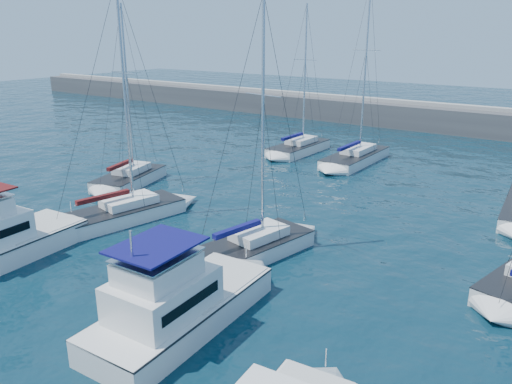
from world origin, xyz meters
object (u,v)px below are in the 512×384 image
Objects in this scene: sailboat_mid_b at (124,212)px; sailboat_mid_c at (254,247)px; sailboat_mid_a at (130,178)px; sailboat_back_b at (356,157)px; motor_yacht_stbd_inner at (175,305)px; sailboat_back_a at (299,148)px.

sailboat_mid_b is 1.08× the size of sailboat_mid_c.
sailboat_mid_a is 21.45m from sailboat_back_b.
motor_yacht_stbd_inner is 0.60× the size of sailboat_mid_b.
sailboat_back_b reaches higher than sailboat_back_a.
sailboat_mid_a is (-18.12, 13.24, -0.60)m from motor_yacht_stbd_inner.
sailboat_mid_a is 0.86× the size of sailboat_back_b.
sailboat_mid_b is 1.02× the size of sailboat_back_a.
sailboat_mid_c is 0.85× the size of sailboat_back_b.
sailboat_back_a is at bearing 177.28° from sailboat_back_b.
motor_yacht_stbd_inner is 33.54m from sailboat_back_a.
sailboat_back_b is (-5.79, 30.79, -0.60)m from motor_yacht_stbd_inner.
sailboat_mid_c is 23.23m from sailboat_back_b.
sailboat_back_b is (6.21, 23.38, -0.00)m from sailboat_mid_b.
sailboat_mid_a is 0.94× the size of sailboat_mid_b.
sailboat_mid_a is 8.45m from sailboat_mid_b.
sailboat_mid_b is 23.76m from sailboat_back_a.
sailboat_back_a reaches higher than motor_yacht_stbd_inner.
sailboat_mid_b reaches higher than sailboat_back_a.
sailboat_mid_b is at bearing -58.98° from sailboat_mid_a.
sailboat_mid_a is at bearing 140.68° from motor_yacht_stbd_inner.
sailboat_mid_b is (-12.00, 7.41, -0.60)m from motor_yacht_stbd_inner.
sailboat_back_b reaches higher than sailboat_mid_c.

